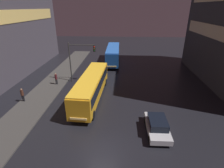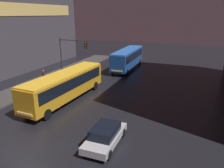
% 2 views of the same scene
% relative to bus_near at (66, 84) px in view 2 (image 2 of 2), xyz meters
% --- Properties ---
extents(ground_plane, '(120.00, 120.00, 0.00)m').
position_rel_bus_near_xyz_m(ground_plane, '(2.30, -8.88, -1.90)').
color(ground_plane, black).
extents(sidewalk_left, '(4.00, 48.00, 0.15)m').
position_rel_bus_near_xyz_m(sidewalk_left, '(-6.70, 1.12, -1.83)').
color(sidewalk_left, '#3D3A38').
rests_on(sidewalk_left, ground).
extents(bus_near, '(2.96, 11.72, 3.08)m').
position_rel_bus_near_xyz_m(bus_near, '(0.00, 0.00, 0.00)').
color(bus_near, orange).
rests_on(bus_near, ground).
extents(bus_far, '(2.64, 10.94, 3.27)m').
position_rel_bus_near_xyz_m(bus_far, '(1.79, 15.84, 0.12)').
color(bus_far, '#194793').
rests_on(bus_far, ground).
extents(car_taxi, '(1.93, 4.30, 1.44)m').
position_rel_bus_near_xyz_m(car_taxi, '(7.11, -6.06, -1.16)').
color(car_taxi, '#B7B7BC').
rests_on(car_taxi, ground).
extents(pedestrian_mid, '(0.39, 0.39, 1.74)m').
position_rel_bus_near_xyz_m(pedestrian_mid, '(-5.93, 3.85, -0.74)').
color(pedestrian_mid, black).
rests_on(pedestrian_mid, sidewalk_left).
extents(traffic_light_main, '(3.97, 0.35, 6.04)m').
position_rel_bus_near_xyz_m(traffic_light_main, '(-2.65, 5.38, 2.25)').
color(traffic_light_main, '#2D2D2D').
rests_on(traffic_light_main, ground).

